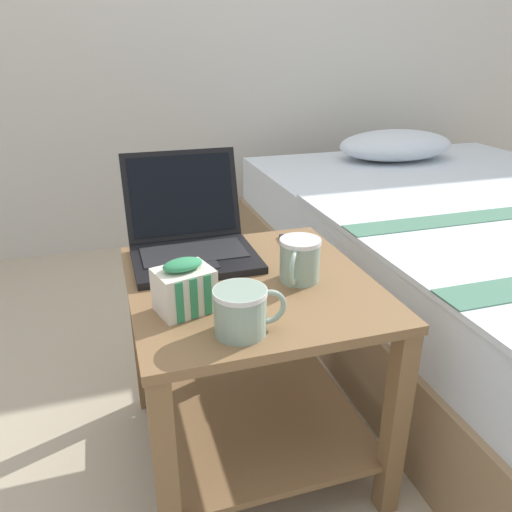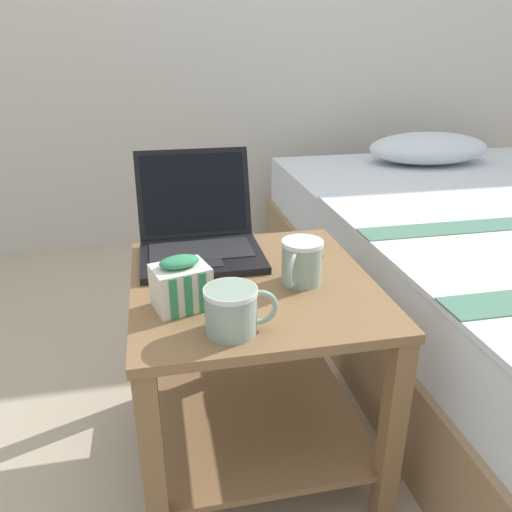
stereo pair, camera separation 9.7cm
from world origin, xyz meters
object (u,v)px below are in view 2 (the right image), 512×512
Objects in this scene: mug_front_right at (232,308)px; snack_bag at (181,285)px; mug_front_left at (301,260)px; cell_phone at (306,246)px; laptop at (199,235)px.

mug_front_right is 0.15m from snack_bag.
mug_front_right is at bearing -53.37° from snack_bag.
mug_front_left reaches higher than cell_phone.
laptop is 2.45× the size of snack_bag.
snack_bag reaches higher than mug_front_left.
mug_front_left is 0.22m from cell_phone.
mug_front_right is 0.46m from cell_phone.
laptop is 0.31m from mug_front_left.
mug_front_left is 0.81× the size of cell_phone.
mug_front_left is at bearing 12.43° from snack_bag.
laptop is at bearing 132.72° from mug_front_left.
mug_front_left is at bearing 43.69° from mug_front_right.
laptop reaches higher than mug_front_right.
snack_bag reaches higher than cell_phone.
laptop is 2.06× the size of cell_phone.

